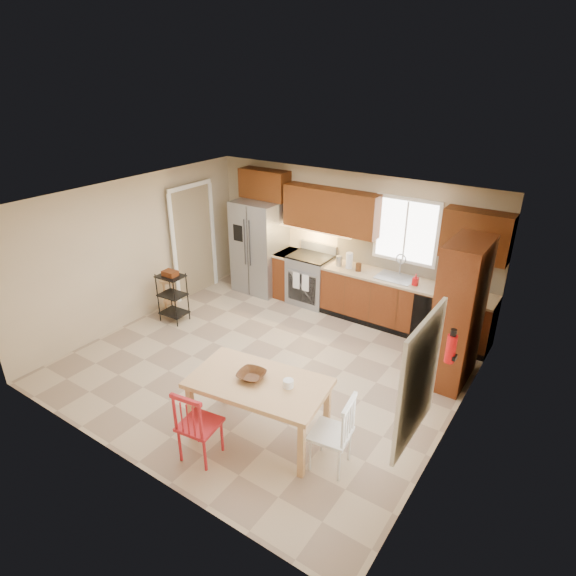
# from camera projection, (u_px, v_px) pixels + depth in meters

# --- Properties ---
(floor) EXTENTS (5.50, 5.50, 0.00)m
(floor) POSITION_uv_depth(u_px,v_px,m) (266.00, 363.00, 7.35)
(floor) COLOR tan
(floor) RESTS_ON ground
(ceiling) EXTENTS (5.50, 5.00, 0.02)m
(ceiling) POSITION_uv_depth(u_px,v_px,m) (262.00, 203.00, 6.30)
(ceiling) COLOR silver
(ceiling) RESTS_ON ground
(wall_back) EXTENTS (5.50, 0.02, 2.50)m
(wall_back) POSITION_uv_depth(u_px,v_px,m) (346.00, 241.00, 8.70)
(wall_back) COLOR #CCB793
(wall_back) RESTS_ON ground
(wall_front) EXTENTS (5.50, 0.02, 2.50)m
(wall_front) POSITION_uv_depth(u_px,v_px,m) (119.00, 374.00, 4.95)
(wall_front) COLOR #CCB793
(wall_front) RESTS_ON ground
(wall_left) EXTENTS (0.02, 5.00, 2.50)m
(wall_left) POSITION_uv_depth(u_px,v_px,m) (135.00, 251.00, 8.22)
(wall_left) COLOR #CCB793
(wall_left) RESTS_ON ground
(wall_right) EXTENTS (0.02, 5.00, 2.50)m
(wall_right) POSITION_uv_depth(u_px,v_px,m) (459.00, 346.00, 5.42)
(wall_right) COLOR #CCB793
(wall_right) RESTS_ON ground
(refrigerator) EXTENTS (0.92, 0.75, 1.82)m
(refrigerator) POSITION_uv_depth(u_px,v_px,m) (260.00, 247.00, 9.43)
(refrigerator) COLOR gray
(refrigerator) RESTS_ON floor
(range_stove) EXTENTS (0.76, 0.63, 0.92)m
(range_stove) POSITION_uv_depth(u_px,v_px,m) (311.00, 280.00, 9.08)
(range_stove) COLOR gray
(range_stove) RESTS_ON floor
(base_cabinet_narrow) EXTENTS (0.30, 0.60, 0.90)m
(base_cabinet_narrow) POSITION_uv_depth(u_px,v_px,m) (287.00, 274.00, 9.37)
(base_cabinet_narrow) COLOR #622B12
(base_cabinet_narrow) RESTS_ON floor
(base_cabinet_run) EXTENTS (2.92, 0.60, 0.90)m
(base_cabinet_run) POSITION_uv_depth(u_px,v_px,m) (403.00, 305.00, 8.16)
(base_cabinet_run) COLOR #622B12
(base_cabinet_run) RESTS_ON floor
(dishwasher) EXTENTS (0.60, 0.02, 0.78)m
(dishwasher) POSITION_uv_depth(u_px,v_px,m) (430.00, 320.00, 7.65)
(dishwasher) COLOR black
(dishwasher) RESTS_ON floor
(backsplash) EXTENTS (2.92, 0.03, 0.55)m
(backsplash) POSITION_uv_depth(u_px,v_px,m) (414.00, 260.00, 8.07)
(backsplash) COLOR beige
(backsplash) RESTS_ON wall_back
(upper_over_fridge) EXTENTS (1.00, 0.35, 0.55)m
(upper_over_fridge) POSITION_uv_depth(u_px,v_px,m) (264.00, 184.00, 9.08)
(upper_over_fridge) COLOR #602C10
(upper_over_fridge) RESTS_ON wall_back
(upper_left_block) EXTENTS (1.80, 0.35, 0.75)m
(upper_left_block) POSITION_uv_depth(u_px,v_px,m) (331.00, 210.00, 8.46)
(upper_left_block) COLOR #602C10
(upper_left_block) RESTS_ON wall_back
(upper_right_block) EXTENTS (1.00, 0.35, 0.75)m
(upper_right_block) POSITION_uv_depth(u_px,v_px,m) (477.00, 236.00, 7.19)
(upper_right_block) COLOR #602C10
(upper_right_block) RESTS_ON wall_back
(window_back) EXTENTS (1.12, 0.04, 1.12)m
(window_back) POSITION_uv_depth(u_px,v_px,m) (406.00, 231.00, 7.96)
(window_back) COLOR white
(window_back) RESTS_ON wall_back
(sink) EXTENTS (0.62, 0.46, 0.16)m
(sink) POSITION_uv_depth(u_px,v_px,m) (395.00, 280.00, 8.08)
(sink) COLOR gray
(sink) RESTS_ON base_cabinet_run
(undercab_glow) EXTENTS (1.60, 0.30, 0.01)m
(undercab_glow) POSITION_uv_depth(u_px,v_px,m) (315.00, 229.00, 8.76)
(undercab_glow) COLOR #FFBF66
(undercab_glow) RESTS_ON wall_back
(soap_bottle) EXTENTS (0.09, 0.09, 0.19)m
(soap_bottle) POSITION_uv_depth(u_px,v_px,m) (416.00, 280.00, 7.76)
(soap_bottle) COLOR red
(soap_bottle) RESTS_ON base_cabinet_run
(paper_towel) EXTENTS (0.12, 0.12, 0.28)m
(paper_towel) POSITION_uv_depth(u_px,v_px,m) (349.00, 260.00, 8.40)
(paper_towel) COLOR white
(paper_towel) RESTS_ON base_cabinet_run
(canister_steel) EXTENTS (0.11, 0.11, 0.18)m
(canister_steel) POSITION_uv_depth(u_px,v_px,m) (339.00, 261.00, 8.52)
(canister_steel) COLOR gray
(canister_steel) RESTS_ON base_cabinet_run
(canister_wood) EXTENTS (0.10, 0.10, 0.14)m
(canister_wood) POSITION_uv_depth(u_px,v_px,m) (359.00, 267.00, 8.31)
(canister_wood) COLOR #512F15
(canister_wood) RESTS_ON base_cabinet_run
(pantry) EXTENTS (0.50, 0.95, 2.10)m
(pantry) POSITION_uv_depth(u_px,v_px,m) (459.00, 314.00, 6.57)
(pantry) COLOR #622B12
(pantry) RESTS_ON floor
(fire_extinguisher) EXTENTS (0.12, 0.12, 0.36)m
(fire_extinguisher) POSITION_uv_depth(u_px,v_px,m) (451.00, 349.00, 5.66)
(fire_extinguisher) COLOR red
(fire_extinguisher) RESTS_ON wall_right
(window_right) EXTENTS (0.04, 1.02, 1.32)m
(window_right) POSITION_uv_depth(u_px,v_px,m) (419.00, 380.00, 4.51)
(window_right) COLOR white
(window_right) RESTS_ON wall_right
(doorway) EXTENTS (0.04, 0.95, 2.10)m
(doorway) POSITION_uv_depth(u_px,v_px,m) (193.00, 242.00, 9.24)
(doorway) COLOR #8C7A59
(doorway) RESTS_ON wall_left
(dining_table) EXTENTS (1.72, 1.12, 0.78)m
(dining_table) POSITION_uv_depth(u_px,v_px,m) (259.00, 409.00, 5.76)
(dining_table) COLOR tan
(dining_table) RESTS_ON floor
(chair_red) EXTENTS (0.50, 0.50, 0.94)m
(chair_red) POSITION_uv_depth(u_px,v_px,m) (199.00, 423.00, 5.41)
(chair_red) COLOR #B01B21
(chair_red) RESTS_ON floor
(chair_white) EXTENTS (0.50, 0.50, 0.94)m
(chair_white) POSITION_uv_depth(u_px,v_px,m) (331.00, 432.00, 5.28)
(chair_white) COLOR white
(chair_white) RESTS_ON floor
(table_bowl) EXTENTS (0.37, 0.37, 0.08)m
(table_bowl) POSITION_uv_depth(u_px,v_px,m) (252.00, 379.00, 5.64)
(table_bowl) COLOR #512F15
(table_bowl) RESTS_ON dining_table
(table_jar) EXTENTS (0.14, 0.14, 0.14)m
(table_jar) POSITION_uv_depth(u_px,v_px,m) (288.00, 385.00, 5.47)
(table_jar) COLOR white
(table_jar) RESTS_ON dining_table
(bar_stool) EXTENTS (0.37, 0.37, 0.64)m
(bar_stool) POSITION_uv_depth(u_px,v_px,m) (170.00, 295.00, 8.81)
(bar_stool) COLOR tan
(bar_stool) RESTS_ON floor
(utility_cart) EXTENTS (0.47, 0.37, 0.90)m
(utility_cart) POSITION_uv_depth(u_px,v_px,m) (173.00, 297.00, 8.41)
(utility_cart) COLOR black
(utility_cart) RESTS_ON floor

